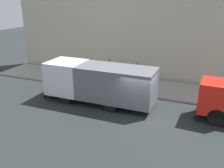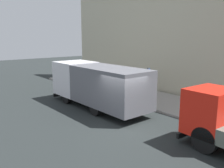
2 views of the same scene
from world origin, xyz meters
name	(u,v)px [view 2 (image 2 of 2)]	position (x,y,z in m)	size (l,w,h in m)	color
ground	(121,124)	(0.00, 0.00, 0.00)	(80.00, 80.00, 0.00)	#222727
sidewalk	(178,105)	(5.02, 0.00, 0.07)	(4.03, 30.00, 0.14)	#9B958F
building_facade	(204,31)	(7.53, 0.00, 4.86)	(0.50, 30.00, 9.72)	beige
large_utility_truck	(97,84)	(0.85, 3.25, 1.55)	(2.41, 7.80, 2.74)	silver
pedestrian_walking	(133,86)	(3.71, 2.86, 1.08)	(0.41, 0.41, 1.80)	#524847
pedestrian_standing	(136,80)	(5.68, 4.53, 1.08)	(0.53, 0.53, 1.79)	#281C2C
traffic_cone_orange	(98,85)	(3.85, 7.26, 0.47)	(0.47, 0.47, 0.67)	orange
street_sign_post	(147,83)	(3.40, 1.29, 1.57)	(0.44, 0.08, 2.42)	#4C5156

